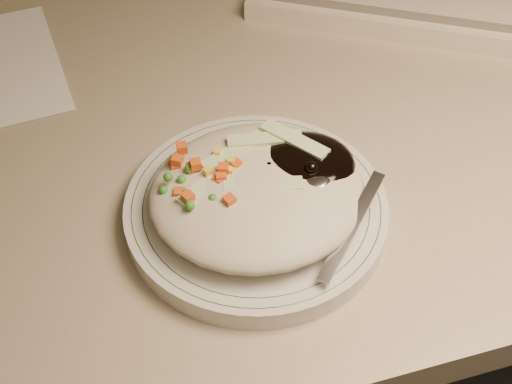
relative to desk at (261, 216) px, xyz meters
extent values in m
cube|color=gray|center=(0.00, 0.00, 0.18)|extent=(1.40, 0.70, 0.04)
cylinder|color=beige|center=(-0.06, -0.17, 0.21)|extent=(0.24, 0.24, 0.02)
torus|color=#144723|center=(-0.06, -0.17, 0.22)|extent=(0.23, 0.23, 0.00)
torus|color=#144723|center=(-0.06, -0.17, 0.22)|extent=(0.21, 0.21, 0.00)
ellipsoid|color=#B4AA92|center=(-0.06, -0.17, 0.24)|extent=(0.19, 0.18, 0.04)
ellipsoid|color=black|center=(-0.01, -0.16, 0.25)|extent=(0.10, 0.09, 0.03)
ellipsoid|color=orange|center=(-0.10, -0.15, 0.24)|extent=(0.08, 0.08, 0.02)
sphere|color=black|center=(-0.04, -0.16, 0.25)|extent=(0.01, 0.01, 0.01)
sphere|color=black|center=(-0.01, -0.15, 0.25)|extent=(0.01, 0.01, 0.01)
sphere|color=black|center=(0.01, -0.16, 0.26)|extent=(0.01, 0.01, 0.01)
sphere|color=black|center=(0.00, -0.15, 0.25)|extent=(0.01, 0.01, 0.01)
sphere|color=black|center=(-0.01, -0.17, 0.26)|extent=(0.01, 0.01, 0.01)
sphere|color=black|center=(-0.01, -0.16, 0.25)|extent=(0.01, 0.01, 0.01)
sphere|color=black|center=(0.00, -0.15, 0.25)|extent=(0.01, 0.01, 0.01)
cube|color=#D45017|center=(-0.10, -0.14, 0.26)|extent=(0.01, 0.01, 0.01)
cube|color=#D45017|center=(-0.09, -0.17, 0.25)|extent=(0.01, 0.01, 0.01)
cube|color=#D45017|center=(-0.12, -0.13, 0.26)|extent=(0.01, 0.01, 0.01)
cube|color=#D45017|center=(-0.08, -0.15, 0.26)|extent=(0.01, 0.01, 0.01)
cube|color=#D45017|center=(-0.08, -0.16, 0.26)|extent=(0.01, 0.01, 0.01)
cube|color=#D45017|center=(-0.12, -0.12, 0.25)|extent=(0.01, 0.01, 0.01)
cube|color=#D45017|center=(-0.11, -0.14, 0.26)|extent=(0.01, 0.01, 0.01)
cube|color=#D45017|center=(-0.09, -0.16, 0.26)|extent=(0.01, 0.01, 0.01)
cube|color=#D45017|center=(-0.07, -0.15, 0.26)|extent=(0.01, 0.01, 0.01)
cube|color=#D45017|center=(-0.11, -0.12, 0.26)|extent=(0.01, 0.01, 0.01)
cube|color=#D45017|center=(-0.12, -0.18, 0.26)|extent=(0.01, 0.01, 0.01)
cube|color=#D45017|center=(-0.09, -0.19, 0.26)|extent=(0.01, 0.01, 0.01)
cube|color=#D45017|center=(-0.12, -0.16, 0.25)|extent=(0.01, 0.01, 0.01)
cube|color=#D45017|center=(-0.12, -0.13, 0.25)|extent=(0.01, 0.01, 0.01)
sphere|color=#388C28|center=(-0.09, -0.15, 0.25)|extent=(0.01, 0.01, 0.01)
sphere|color=#388C28|center=(-0.12, -0.19, 0.26)|extent=(0.01, 0.01, 0.01)
sphere|color=#388C28|center=(-0.12, -0.15, 0.26)|extent=(0.01, 0.01, 0.01)
sphere|color=#388C28|center=(-0.13, -0.15, 0.26)|extent=(0.01, 0.01, 0.01)
sphere|color=#388C28|center=(-0.09, -0.15, 0.25)|extent=(0.01, 0.01, 0.01)
sphere|color=#388C28|center=(-0.08, -0.18, 0.25)|extent=(0.01, 0.01, 0.01)
sphere|color=#388C28|center=(-0.10, -0.16, 0.25)|extent=(0.01, 0.01, 0.01)
sphere|color=#388C28|center=(-0.11, -0.17, 0.25)|extent=(0.01, 0.01, 0.01)
sphere|color=#388C28|center=(-0.13, -0.15, 0.25)|extent=(0.01, 0.01, 0.01)
sphere|color=#388C28|center=(-0.11, -0.14, 0.26)|extent=(0.01, 0.01, 0.01)
sphere|color=#388C28|center=(-0.11, -0.14, 0.26)|extent=(0.01, 0.01, 0.01)
sphere|color=#388C28|center=(-0.12, -0.17, 0.25)|extent=(0.01, 0.01, 0.01)
sphere|color=#388C28|center=(-0.10, -0.18, 0.26)|extent=(0.01, 0.01, 0.01)
sphere|color=#388C28|center=(-0.07, -0.13, 0.25)|extent=(0.01, 0.01, 0.01)
cube|color=yellow|center=(-0.09, -0.15, 0.25)|extent=(0.01, 0.01, 0.01)
cube|color=yellow|center=(-0.08, -0.16, 0.26)|extent=(0.01, 0.01, 0.01)
cube|color=yellow|center=(-0.10, -0.14, 0.25)|extent=(0.01, 0.01, 0.01)
cube|color=yellow|center=(-0.09, -0.15, 0.26)|extent=(0.01, 0.01, 0.01)
cube|color=yellow|center=(-0.10, -0.16, 0.25)|extent=(0.01, 0.01, 0.01)
cube|color=yellow|center=(-0.07, -0.15, 0.26)|extent=(0.01, 0.01, 0.01)
cube|color=yellow|center=(-0.08, -0.13, 0.26)|extent=(0.01, 0.01, 0.01)
cube|color=yellow|center=(-0.09, -0.16, 0.25)|extent=(0.01, 0.01, 0.01)
cube|color=#B2D18C|center=(-0.07, -0.13, 0.26)|extent=(0.07, 0.04, 0.00)
cube|color=#B2D18C|center=(-0.04, -0.13, 0.26)|extent=(0.07, 0.03, 0.00)
cube|color=#B2D18C|center=(-0.10, -0.16, 0.26)|extent=(0.07, 0.05, 0.00)
cube|color=#B2D18C|center=(-0.01, -0.14, 0.26)|extent=(0.05, 0.06, 0.00)
cube|color=#B2D18C|center=(-0.05, -0.18, 0.25)|extent=(0.07, 0.02, 0.00)
cube|color=#B2D18C|center=(-0.05, -0.18, 0.26)|extent=(0.07, 0.03, 0.00)
ellipsoid|color=silver|center=(-0.01, -0.18, 0.25)|extent=(0.06, 0.06, 0.01)
cube|color=silver|center=(0.01, -0.23, 0.24)|extent=(0.09, 0.09, 0.03)
cube|color=beige|center=(0.28, 0.09, 0.21)|extent=(0.53, 0.41, 0.02)
camera|label=1|loc=(-0.17, -0.58, 0.70)|focal=50.00mm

